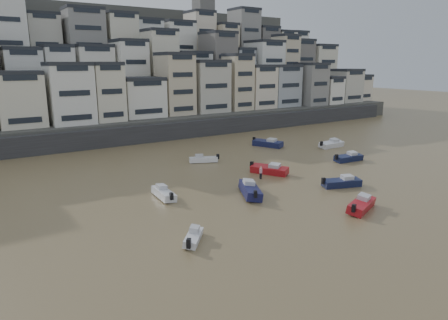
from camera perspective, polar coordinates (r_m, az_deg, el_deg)
harbor_wall at (r=81.64m, az=-10.35°, el=3.85°), size 140.00×3.00×3.50m
hillside at (r=119.57m, az=-16.18°, el=12.05°), size 141.04×66.00×50.00m
boat_a at (r=45.51m, az=19.05°, el=-5.89°), size 5.86×3.72×1.52m
boat_b at (r=53.20m, az=16.47°, el=-2.90°), size 5.76×3.52×1.49m
boat_c at (r=47.80m, az=3.77°, el=-4.09°), size 4.56×6.52×1.71m
boat_d at (r=67.23m, az=17.38°, el=0.47°), size 5.64×2.34×1.50m
boat_e at (r=57.21m, az=6.50°, el=-1.19°), size 4.47×6.08×1.60m
boat_f at (r=47.47m, az=-8.61°, el=-4.55°), size 2.00×5.18×1.39m
boat_g at (r=77.17m, az=15.10°, el=2.31°), size 5.88×2.11×1.59m
boat_h at (r=63.54m, az=-2.96°, el=0.26°), size 5.14×3.44×1.34m
boat_i at (r=75.79m, az=6.26°, el=2.56°), size 4.30×6.64×1.73m
boat_j at (r=36.06m, az=-4.40°, el=-10.76°), size 3.55×3.82×1.07m
person_pink at (r=54.59m, az=5.28°, el=-1.82°), size 0.44×0.44×1.74m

